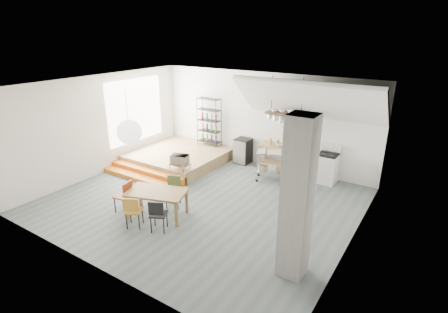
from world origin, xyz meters
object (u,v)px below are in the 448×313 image
Objects in this scene: stove at (327,168)px; dining_table at (157,194)px; mini_fridge at (243,151)px; rolling_cart at (272,162)px.

dining_table is at bearing -123.50° from stove.
dining_table is (-2.95, -4.45, 0.14)m from stove.
mini_fridge reaches higher than dining_table.
rolling_cart is (1.46, 3.65, -0.00)m from dining_table.
rolling_cart is at bearing -28.68° from mini_fridge.
mini_fridge is at bearing 179.17° from stove.
stove is 1.08× the size of rolling_cart.
mini_fridge is (-3.04, 0.04, -0.03)m from stove.
rolling_cart reaches higher than mini_fridge.
dining_table is 1.85× the size of mini_fridge.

